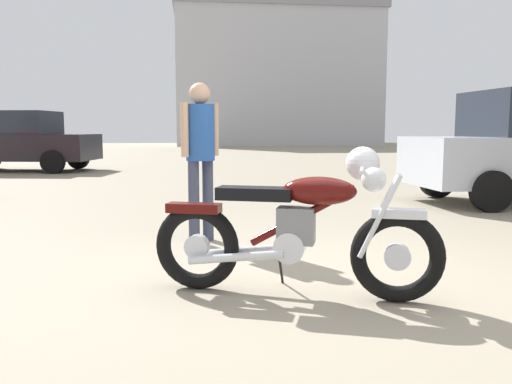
{
  "coord_description": "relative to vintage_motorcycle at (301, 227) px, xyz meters",
  "views": [
    {
      "loc": [
        -0.87,
        -3.98,
        1.19
      ],
      "look_at": [
        -0.54,
        0.93,
        0.6
      ],
      "focal_mm": 37.04,
      "sensor_mm": 36.0,
      "label": 1
    }
  ],
  "objects": [
    {
      "name": "bystander",
      "position": [
        -0.78,
        1.86,
        0.53
      ],
      "size": [
        0.38,
        0.31,
        1.66
      ],
      "rotation": [
        0.0,
        0.0,
        5.36
      ],
      "color": "#383D51",
      "rests_on": "ground_plane"
    },
    {
      "name": "industrial_building",
      "position": [
        3.27,
        38.2,
        4.45
      ],
      "size": [
        15.08,
        14.17,
        20.0
      ],
      "rotation": [
        0.0,
        0.0,
        0.05
      ],
      "color": "#B2B2B7",
      "rests_on": "ground_plane"
    },
    {
      "name": "ground_plane",
      "position": [
        0.3,
        0.3,
        -0.49
      ],
      "size": [
        80.0,
        80.0,
        0.0
      ],
      "primitive_type": "plane",
      "color": "gray"
    },
    {
      "name": "vintage_motorcycle",
      "position": [
        0.0,
        0.0,
        0.0
      ],
      "size": [
        2.03,
        0.77,
        1.07
      ],
      "rotation": [
        0.0,
        0.0,
        -0.28
      ],
      "color": "black",
      "rests_on": "ground_plane"
    },
    {
      "name": "red_hatchback_near",
      "position": [
        -6.25,
        11.59,
        0.34
      ],
      "size": [
        4.38,
        2.32,
        1.67
      ],
      "rotation": [
        0.0,
        0.0,
        3.02
      ],
      "color": "black",
      "rests_on": "ground_plane"
    }
  ]
}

